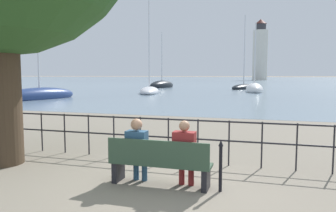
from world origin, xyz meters
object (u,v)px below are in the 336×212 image
object	(u,v)px
sailboat_1	(149,91)
sailboat_5	(40,96)
seated_person_right	(185,151)
harbor_lighthouse	(260,52)
park_bench	(159,163)
sailboat_0	(254,89)
seated_person_left	(137,147)
closed_umbrella	(221,163)
sailboat_3	(162,85)
sailboat_4	(244,87)

from	to	relation	value
sailboat_1	sailboat_5	distance (m)	12.67
seated_person_right	harbor_lighthouse	size ratio (longest dim) A/B	0.05
park_bench	sailboat_0	size ratio (longest dim) A/B	0.22
seated_person_right	harbor_lighthouse	world-z (taller)	harbor_lighthouse
seated_person_left	seated_person_right	xyz separation A→B (m)	(0.94, -0.00, -0.01)
sailboat_1	sailboat_5	xyz separation A→B (m)	(-5.89, -11.22, 0.02)
closed_umbrella	sailboat_3	size ratio (longest dim) A/B	0.10
park_bench	seated_person_left	world-z (taller)	seated_person_left
sailboat_3	seated_person_right	bearing A→B (deg)	-60.27
harbor_lighthouse	park_bench	bearing A→B (deg)	-89.48
seated_person_right	seated_person_left	bearing A→B (deg)	180.00
closed_umbrella	sailboat_0	world-z (taller)	sailboat_0
seated_person_right	closed_umbrella	bearing A→B (deg)	-2.45
sailboat_0	sailboat_1	xyz separation A→B (m)	(-11.27, -6.14, -0.06)
seated_person_left	sailboat_0	xyz separation A→B (m)	(0.87, 35.14, -0.34)
sailboat_4	sailboat_5	bearing A→B (deg)	-101.95
sailboat_0	harbor_lighthouse	distance (m)	93.83
sailboat_0	sailboat_4	distance (m)	9.24
sailboat_3	sailboat_0	bearing A→B (deg)	-22.47
sailboat_4	sailboat_5	size ratio (longest dim) A/B	1.34
seated_person_left	seated_person_right	world-z (taller)	seated_person_right
sailboat_3	sailboat_5	world-z (taller)	sailboat_3
seated_person_left	sailboat_4	distance (m)	44.19
closed_umbrella	harbor_lighthouse	bearing A→B (deg)	91.03
park_bench	harbor_lighthouse	distance (m)	128.86
closed_umbrella	sailboat_0	bearing A→B (deg)	91.21
sailboat_1	sailboat_3	xyz separation A→B (m)	(-3.74, 16.16, 0.06)
harbor_lighthouse	sailboat_1	bearing A→B (deg)	-95.58
closed_umbrella	sailboat_1	world-z (taller)	sailboat_1
park_bench	sailboat_4	bearing A→B (deg)	91.92
closed_umbrella	sailboat_4	world-z (taller)	sailboat_4
seated_person_left	closed_umbrella	distance (m)	1.62
sailboat_5	closed_umbrella	bearing A→B (deg)	-31.08
sailboat_4	harbor_lighthouse	bearing A→B (deg)	107.90
park_bench	sailboat_1	world-z (taller)	sailboat_1
sailboat_0	harbor_lighthouse	world-z (taller)	harbor_lighthouse
park_bench	closed_umbrella	bearing A→B (deg)	2.47
sailboat_1	harbor_lighthouse	bearing A→B (deg)	67.98
seated_person_right	closed_umbrella	world-z (taller)	seated_person_right
closed_umbrella	sailboat_0	distance (m)	35.17
closed_umbrella	sailboat_3	bearing A→B (deg)	109.22
seated_person_right	sailboat_3	world-z (taller)	sailboat_3
closed_umbrella	sailboat_5	distance (m)	25.25
closed_umbrella	sailboat_3	distance (m)	47.86
harbor_lighthouse	seated_person_left	bearing A→B (deg)	-89.69
seated_person_left	seated_person_right	distance (m)	0.94
sailboat_1	harbor_lighthouse	xyz separation A→B (m)	(9.71, 99.35, 10.68)
sailboat_0	sailboat_1	bearing A→B (deg)	-157.82
seated_person_right	sailboat_1	world-z (taller)	sailboat_1
closed_umbrella	sailboat_1	size ratio (longest dim) A/B	0.08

